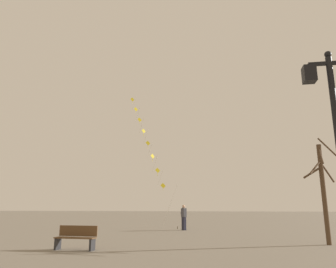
% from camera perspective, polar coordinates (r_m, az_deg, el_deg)
% --- Properties ---
extents(ground_plane, '(160.00, 160.00, 0.00)m').
position_cam_1_polar(ground_plane, '(21.28, 7.51, -17.16)').
color(ground_plane, '#756B5B').
extents(twin_lantern_lamp_post, '(1.22, 0.28, 5.25)m').
position_cam_1_polar(twin_lantern_lamp_post, '(8.15, 27.98, 2.68)').
color(twin_lantern_lamp_post, black).
rests_on(twin_lantern_lamp_post, ground_plane).
extents(kite_train, '(5.81, 6.92, 12.77)m').
position_cam_1_polar(kite_train, '(28.69, -3.52, -2.01)').
color(kite_train, brown).
rests_on(kite_train, ground_plane).
extents(kite_flyer, '(0.50, 0.58, 1.71)m').
position_cam_1_polar(kite_flyer, '(22.83, 2.86, -14.67)').
color(kite_flyer, '#1E1E2D').
rests_on(kite_flyer, ground_plane).
extents(bare_tree, '(1.72, 1.51, 4.71)m').
position_cam_1_polar(bare_tree, '(15.85, 26.19, -8.78)').
color(bare_tree, '#4C3826').
rests_on(bare_tree, ground_plane).
extents(park_bench, '(1.63, 0.54, 0.89)m').
position_cam_1_polar(park_bench, '(13.22, -16.26, -17.51)').
color(park_bench, brown).
rests_on(park_bench, ground_plane).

